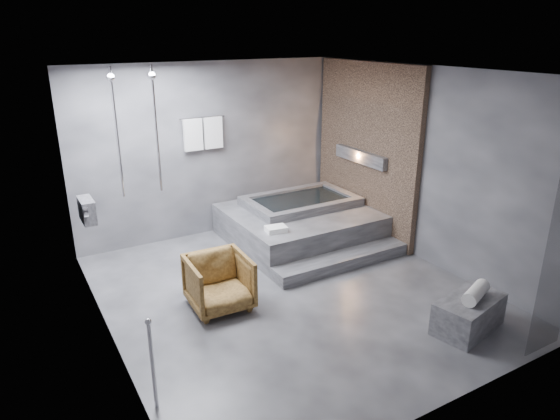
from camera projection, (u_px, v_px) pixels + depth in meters
room at (308, 156)px, 6.34m from camera, size 5.00×5.04×2.82m
tub_deck at (299, 225)px, 8.14m from camera, size 2.20×2.00×0.50m
tub_step at (342, 261)px, 7.23m from camera, size 2.20×0.36×0.18m
concrete_bench at (468, 314)px, 5.69m from camera, size 0.95×0.65×0.39m
driftwood_chair at (219, 283)px, 6.09m from camera, size 0.75×0.77×0.67m
rolled_towel at (476, 293)px, 5.58m from camera, size 0.49×0.32×0.17m
deck_towel at (276, 229)px, 7.19m from camera, size 0.32×0.26×0.08m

